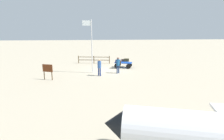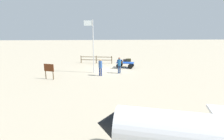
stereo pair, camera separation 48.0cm
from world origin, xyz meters
name	(u,v)px [view 1 (the left image)]	position (x,y,z in m)	size (l,w,h in m)	color
ground_plane	(107,70)	(0.00, 0.00, 0.00)	(120.00, 120.00, 0.00)	#B9AB90
luggage_cart	(123,64)	(-2.08, -1.02, 0.49)	(2.32, 1.74, 0.70)	blue
suitcase_tan	(126,60)	(-2.57, -1.52, 0.88)	(0.61, 0.37, 0.37)	#352F17
suitcase_navy	(123,60)	(-2.19, -1.64, 0.84)	(0.60, 0.51, 0.29)	#493728
suitcase_dark	(118,61)	(-1.35, -0.57, 0.89)	(0.67, 0.43, 0.39)	navy
suitcase_maroon	(119,62)	(-1.44, -0.43, 0.82)	(0.61, 0.50, 0.25)	#3B2E22
worker_lead	(118,64)	(-1.07, 1.80, 1.05)	(0.45, 0.45, 1.79)	navy
worker_trailing	(99,66)	(0.99, 2.72, 1.05)	(0.52, 0.52, 1.76)	navy
flagpole	(91,42)	(1.83, 1.37, 3.37)	(0.98, 0.10, 5.75)	silver
signboard	(48,70)	(5.92, 3.76, 1.01)	(1.01, 0.42, 1.51)	#4C3319
wooden_fence	(94,59)	(1.62, -4.24, 0.62)	(4.49, 0.78, 1.07)	brown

